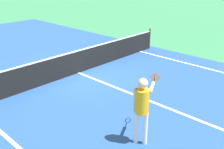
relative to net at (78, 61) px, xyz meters
The scene contains 5 objects.
ground_plane 0.49m from the net, ahead, with size 60.00×60.00×0.00m, color #337F51.
court_surface_inbounds 0.49m from the net, ahead, with size 10.62×24.40×0.00m, color #234C93.
line_center_service 3.24m from the net, 90.00° to the right, with size 0.10×6.40×0.01m, color white.
net is the anchor object (origin of this frame).
player_near 5.10m from the net, 112.31° to the right, with size 1.19×0.58×1.72m.
Camera 1 is at (-6.33, -7.90, 3.99)m, focal length 42.32 mm.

